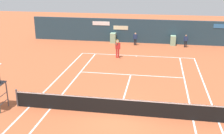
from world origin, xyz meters
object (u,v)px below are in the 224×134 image
(player_on_baseline, at_px, (118,47))
(tennis_ball_near_service_line, at_px, (85,66))
(ball_kid_centre_post, at_px, (186,40))
(ball_kid_left_post, at_px, (135,38))

(player_on_baseline, bearing_deg, tennis_ball_near_service_line, 24.82)
(ball_kid_centre_post, xyz_separation_m, tennis_ball_near_service_line, (-8.75, -8.03, -0.74))
(player_on_baseline, height_order, tennis_ball_near_service_line, player_on_baseline)
(ball_kid_centre_post, distance_m, ball_kid_left_post, 5.30)
(ball_kid_centre_post, relative_size, ball_kid_left_post, 0.97)
(ball_kid_centre_post, distance_m, tennis_ball_near_service_line, 11.89)
(ball_kid_centre_post, height_order, tennis_ball_near_service_line, ball_kid_centre_post)
(ball_kid_left_post, bearing_deg, player_on_baseline, 68.18)
(player_on_baseline, bearing_deg, ball_kid_left_post, -131.92)
(ball_kid_left_post, bearing_deg, ball_kid_centre_post, 171.55)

